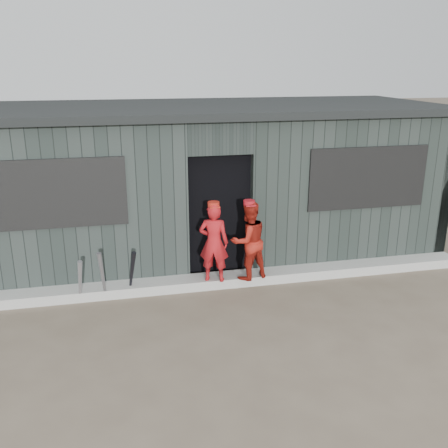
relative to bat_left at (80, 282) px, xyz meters
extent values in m
plane|color=brown|center=(2.13, -1.60, -0.35)|extent=(80.00, 80.00, 0.00)
cube|color=#A4A59F|center=(2.13, 0.22, -0.28)|extent=(8.00, 0.36, 0.15)
cone|color=gray|center=(0.00, 0.00, 0.00)|extent=(0.15, 0.28, 0.70)
cone|color=slate|center=(0.32, 0.01, 0.04)|extent=(0.13, 0.23, 0.79)
cone|color=black|center=(0.73, 0.10, 0.02)|extent=(0.18, 0.31, 0.74)
imported|color=#AE151A|center=(1.95, 0.09, 0.40)|extent=(0.51, 0.42, 1.21)
imported|color=maroon|center=(2.48, 0.06, 0.40)|extent=(0.69, 0.61, 1.21)
imported|color=silver|center=(2.50, 0.80, 0.21)|extent=(0.64, 0.55, 1.12)
cube|color=black|center=(2.13, 1.90, 0.85)|extent=(7.60, 2.70, 2.20)
cube|color=#2C3431|center=(-0.12, 0.50, 0.90)|extent=(3.50, 0.20, 2.50)
cube|color=#29312D|center=(4.38, 0.50, 0.90)|extent=(3.50, 0.20, 2.50)
cube|color=#252C2A|center=(2.13, 0.50, 1.90)|extent=(1.00, 0.20, 0.50)
cube|color=#2A3230|center=(6.03, 1.90, 0.90)|extent=(0.20, 3.00, 2.50)
cube|color=#2C3432|center=(2.13, 3.30, 0.90)|extent=(8.00, 0.20, 2.50)
cube|color=black|center=(2.13, 1.90, 2.21)|extent=(8.30, 3.30, 0.12)
cube|color=black|center=(-0.27, 0.38, 1.20)|extent=(2.00, 0.04, 1.00)
cube|color=black|center=(4.53, 0.38, 1.20)|extent=(2.00, 0.04, 1.00)
cube|color=black|center=(1.97, 1.02, 1.00)|extent=(0.19, 0.19, 0.86)
cube|color=black|center=(2.32, 0.94, 0.95)|extent=(0.21, 0.18, 0.77)
camera|label=1|loc=(0.61, -6.75, 2.95)|focal=40.00mm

